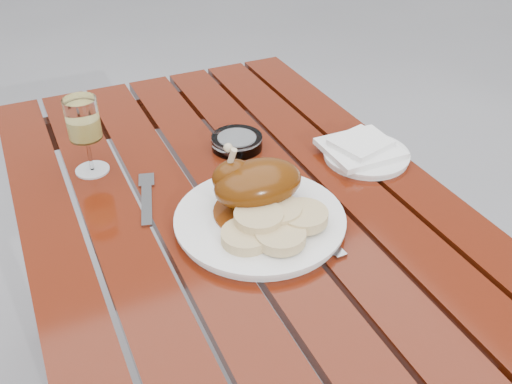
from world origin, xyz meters
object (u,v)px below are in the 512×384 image
at_px(dinner_plate, 260,221).
at_px(ashtray, 237,142).
at_px(side_plate, 366,155).
at_px(wine_glass, 86,136).
at_px(table, 235,321).

xyz_separation_m(dinner_plate, ashtray, (0.07, 0.27, 0.00)).
bearing_deg(side_plate, dinner_plate, -159.60).
xyz_separation_m(dinner_plate, wine_glass, (-0.24, 0.32, 0.07)).
bearing_deg(wine_glass, side_plate, -19.94).
height_order(dinner_plate, ashtray, ashtray).
distance_m(table, dinner_plate, 0.40).
bearing_deg(wine_glass, dinner_plate, -52.52).
xyz_separation_m(table, wine_glass, (-0.24, 0.19, 0.46)).
relative_size(table, dinner_plate, 3.82).
bearing_deg(dinner_plate, table, 92.94).
relative_size(dinner_plate, wine_glass, 1.90).
bearing_deg(dinner_plate, ashtray, 75.17).
height_order(side_plate, ashtray, ashtray).
distance_m(wine_glass, ashtray, 0.32).
bearing_deg(table, wine_glass, 140.56).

